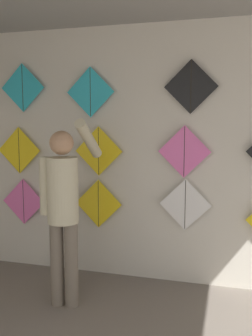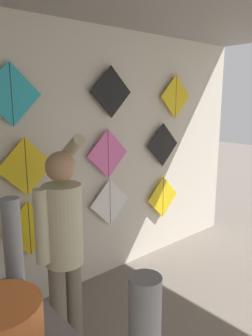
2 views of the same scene
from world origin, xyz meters
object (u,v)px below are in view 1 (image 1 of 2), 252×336
kite_4 (19,150)px  shopkeeper (63,202)px  kite_1 (98,204)px  kite_8 (23,88)px  kite_0 (24,202)px  kite_10 (191,87)px  kite_9 (90,92)px  kite_6 (184,152)px  kite_2 (185,205)px  kite_5 (99,151)px

kite_4 → shopkeeper: bearing=-39.5°
kite_1 → kite_8: bearing=180.0°
kite_0 → kite_10: bearing=0.0°
kite_1 → kite_9: kite_9 is taller
kite_1 → kite_6: 1.14m
kite_0 → kite_1: 0.96m
kite_2 → kite_8: (-1.90, 0.00, 1.27)m
kite_10 → kite_1: bearing=180.0°
kite_5 → kite_1: bearing=180.0°
shopkeeper → kite_1: shopkeeper is taller
kite_8 → kite_9: (0.84, 0.00, -0.07)m
kite_10 → kite_9: bearing=180.0°
kite_4 → kite_8: kite_8 is taller
shopkeeper → kite_1: size_ratio=3.25×
kite_4 → kite_10: kite_10 is taller
shopkeeper → kite_6: bearing=33.3°
kite_2 → kite_6: 0.57m
kite_5 → kite_10: size_ratio=1.00×
kite_1 → kite_9: (-0.08, 0.00, 1.25)m
shopkeeper → kite_2: 1.31m
kite_0 → kite_8: (0.04, 0.00, 1.35)m
shopkeeper → kite_5: (0.08, 0.76, 0.43)m
kite_6 → kite_8: size_ratio=1.00×
kite_4 → kite_2: bearing=0.0°
kite_6 → kite_9: bearing=180.0°
kite_1 → kite_9: size_ratio=1.00×
kite_6 → kite_0: bearing=180.0°
kite_1 → kite_8: (-0.92, 0.00, 1.32)m
kite_1 → kite_8: size_ratio=1.00×
kite_5 → kite_10: kite_10 is taller
kite_6 → kite_10: (0.05, 0.00, 0.67)m
kite_9 → kite_1: bearing=0.0°
shopkeeper → kite_10: bearing=32.0°
shopkeeper → kite_8: (-0.85, 0.76, 1.14)m
shopkeeper → kite_6: (1.03, 0.76, 0.44)m
kite_0 → kite_9: size_ratio=1.00×
kite_0 → kite_2: size_ratio=1.00×
kite_1 → kite_4: 1.16m
kite_8 → kite_1: bearing=0.0°
shopkeeper → kite_6: shopkeeper is taller
kite_0 → kite_9: (0.88, 0.00, 1.28)m
kite_9 → shopkeeper: bearing=-89.2°
kite_6 → kite_9: 1.22m
kite_2 → kite_8: size_ratio=1.00×
kite_0 → kite_10: (1.98, 0.00, 1.32)m
kite_5 → kite_10: 1.22m
shopkeeper → kite_4: size_ratio=3.25×
shopkeeper → kite_2: bearing=32.8°
kite_1 → kite_10: kite_10 is taller
kite_9 → kite_0: bearing=180.0°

